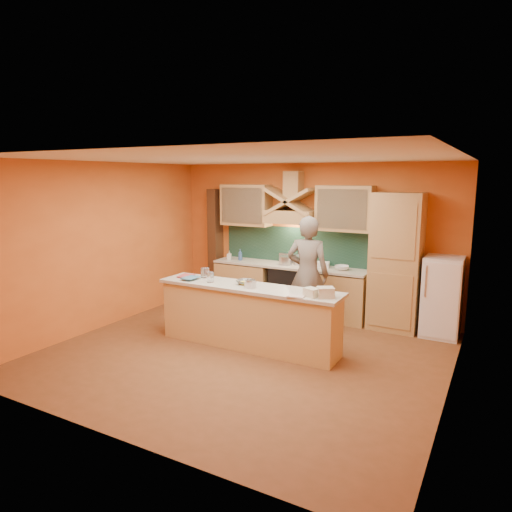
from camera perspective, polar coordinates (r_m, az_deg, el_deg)
The scene contains 36 objects.
floor at distance 6.82m, azimuth -1.47°, elevation -12.10°, with size 5.50×5.00×0.01m, color brown.
ceiling at distance 6.32m, azimuth -1.58°, elevation 12.13°, with size 5.50×5.00×0.01m, color white.
wall_back at distance 8.65m, azimuth 6.84°, elevation 2.18°, with size 5.50×0.02×2.80m, color orange.
wall_front at distance 4.50m, azimuth -17.84°, elevation -5.48°, with size 5.50×0.02×2.80m, color orange.
wall_left at distance 8.14m, azimuth -18.49°, elevation 1.25°, with size 0.02×5.00×2.80m, color orange.
wall_right at distance 5.60m, azimuth 23.64°, elevation -2.85°, with size 0.02×5.00×2.80m, color orange.
base_cabinet_left at distance 9.10m, azimuth -1.33°, elevation -3.58°, with size 1.10×0.60×0.86m, color tan.
base_cabinet_right at distance 8.34m, azimuth 10.09°, elevation -5.00°, with size 1.10×0.60×0.86m, color tan.
counter_top at distance 8.58m, azimuth 4.17°, elevation -1.23°, with size 3.00×0.62×0.04m, color beige.
stove at distance 8.67m, azimuth 4.13°, elevation -4.15°, with size 0.60×0.58×0.90m, color black.
backsplash at distance 8.77m, azimuth 4.97°, elevation 1.33°, with size 3.00×0.03×0.70m, color #183529.
range_hood at distance 8.49m, azimuth 4.38°, elevation 4.93°, with size 0.92×0.50×0.24m, color tan.
hood_chimney at distance 8.55m, azimuth 4.72°, elevation 8.85°, with size 0.30×0.30×0.50m, color tan.
upper_cabinet_left at distance 9.00m, azimuth -1.25°, elevation 6.38°, with size 1.00×0.35×0.80m, color tan.
upper_cabinet_right at distance 8.19m, azimuth 11.04°, elevation 5.85°, with size 1.00×0.35×0.80m, color tan.
pantry_column at distance 7.94m, azimuth 17.10°, elevation -0.72°, with size 0.80×0.60×2.30m, color tan.
fridge at distance 7.93m, azimuth 22.24°, elevation -4.74°, with size 0.58×0.60×1.30m, color white.
trim_column_left at distance 9.50m, azimuth -5.07°, elevation 1.38°, with size 0.20×0.30×2.30m, color #472816.
island_body at distance 6.96m, azimuth -0.95°, elevation -7.78°, with size 2.80×0.55×0.88m, color #DDB571.
island_top at distance 6.83m, azimuth -0.96°, elevation -3.94°, with size 2.90×0.62×0.05m, color beige.
person at distance 7.57m, azimuth 6.47°, elevation -2.27°, with size 0.70×0.46×1.93m, color #70665B.
pot_large at distance 8.58m, azimuth 3.72°, elevation -0.68°, with size 0.24×0.24×0.16m, color #B5B6BD.
pot_small at distance 8.59m, azimuth 5.34°, elevation -0.70°, with size 0.20×0.20×0.16m, color #B9B8C0.
soap_bottle_a at distance 9.09m, azimuth -3.36°, elevation 0.10°, with size 0.08×0.08×0.18m, color beige.
soap_bottle_b at distance 8.99m, azimuth -1.99°, elevation 0.15°, with size 0.08×0.09×0.22m, color #32538C.
bowl_back at distance 8.21m, azimuth 10.66°, elevation -1.46°, with size 0.25×0.25×0.08m, color white.
dish_rack at distance 8.42m, azimuth 8.23°, elevation -1.06°, with size 0.26×0.21×0.09m, color white.
book_lower at distance 7.56m, azimuth -9.43°, elevation -2.42°, with size 0.21×0.28×0.03m, color #B44041.
book_upper at distance 7.34m, azimuth -8.78°, elevation -2.61°, with size 0.21×0.28×0.02m, color teal.
jar_large at distance 7.41m, azimuth -6.38°, elevation -2.09°, with size 0.14×0.14×0.15m, color silver.
jar_small at distance 7.07m, azimuth -5.75°, elevation -2.65°, with size 0.11×0.11×0.16m, color white.
kitchen_scale at distance 6.67m, azimuth -0.71°, elevation -3.60°, with size 0.12×0.12×0.10m, color silver.
mixing_bowl at distance 6.90m, azimuth -1.30°, elevation -3.29°, with size 0.27×0.27×0.07m, color silver.
cloth at distance 6.24m, azimuth 5.03°, elevation -5.01°, with size 0.23×0.17×0.02m, color beige.
grocery_bag_a at distance 6.23m, azimuth 8.69°, elevation -4.52°, with size 0.22×0.17×0.14m, color beige.
grocery_bag_b at distance 6.25m, azimuth 6.97°, elevation -4.54°, with size 0.19×0.15×0.12m, color beige.
Camera 1 is at (3.18, -5.46, 2.56)m, focal length 32.00 mm.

